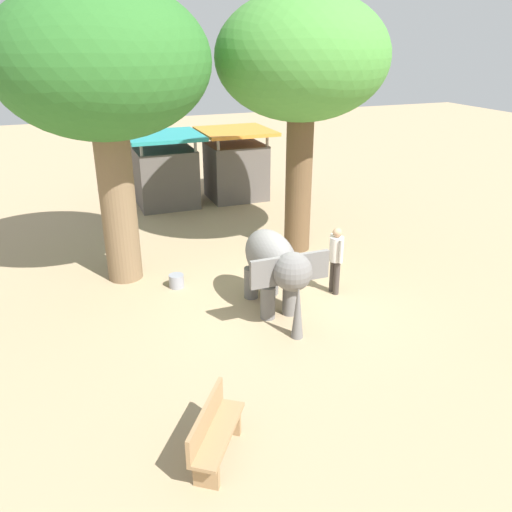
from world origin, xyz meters
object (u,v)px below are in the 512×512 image
at_px(person_handler, 336,255).
at_px(market_stall_teal, 166,174).
at_px(shade_tree_secondary, 303,62).
at_px(elephant, 275,264).
at_px(shade_tree_main, 103,68).
at_px(feed_bucket, 176,281).
at_px(wooden_bench, 214,431).
at_px(market_stall_orange, 236,168).

xyz_separation_m(person_handler, market_stall_teal, (-2.21, 8.19, 0.19)).
bearing_deg(shade_tree_secondary, elephant, -122.77).
bearing_deg(shade_tree_main, feed_bucket, -43.38).
distance_m(elephant, shade_tree_secondary, 5.38).
bearing_deg(shade_tree_main, market_stall_teal, 67.87).
xyz_separation_m(wooden_bench, feed_bucket, (0.74, 5.60, -0.31)).
bearing_deg(market_stall_teal, market_stall_orange, 0.00).
xyz_separation_m(wooden_bench, market_stall_orange, (4.54, 12.17, 0.67)).
relative_size(elephant, market_stall_orange, 0.99).
bearing_deg(shade_tree_secondary, market_stall_orange, 89.64).
bearing_deg(wooden_bench, shade_tree_main, -142.07).
xyz_separation_m(shade_tree_secondary, feed_bucket, (-3.76, -1.21, -4.85)).
height_order(shade_tree_secondary, market_stall_teal, shade_tree_secondary).
bearing_deg(person_handler, feed_bucket, -26.66).
xyz_separation_m(shade_tree_main, feed_bucket, (1.07, -1.01, -4.81)).
bearing_deg(shade_tree_main, market_stall_orange, 48.85).
relative_size(shade_tree_secondary, market_stall_teal, 2.65).
bearing_deg(feed_bucket, market_stall_teal, 79.68).
xyz_separation_m(person_handler, wooden_bench, (-4.14, -3.98, -0.48)).
relative_size(shade_tree_main, wooden_bench, 4.91).
xyz_separation_m(person_handler, shade_tree_main, (-4.47, 2.62, 4.02)).
distance_m(market_stall_teal, market_stall_orange, 2.60).
bearing_deg(feed_bucket, person_handler, -25.40).
height_order(person_handler, market_stall_teal, market_stall_teal).
xyz_separation_m(market_stall_orange, feed_bucket, (-3.80, -6.57, -0.98)).
bearing_deg(market_stall_orange, person_handler, -92.75).
xyz_separation_m(shade_tree_main, market_stall_teal, (2.26, 5.56, -3.83)).
bearing_deg(feed_bucket, wooden_bench, -97.55).
relative_size(shade_tree_secondary, wooden_bench, 4.86).
relative_size(shade_tree_secondary, market_stall_orange, 2.65).
xyz_separation_m(elephant, market_stall_orange, (2.05, 8.49, 0.03)).
distance_m(shade_tree_main, market_stall_teal, 7.12).
distance_m(shade_tree_main, market_stall_orange, 8.32).
xyz_separation_m(market_stall_teal, feed_bucket, (-1.20, -6.57, -0.98)).
bearing_deg(shade_tree_secondary, feed_bucket, -162.13).
bearing_deg(person_handler, elephant, 8.92).
relative_size(shade_tree_secondary, feed_bucket, 18.56).
bearing_deg(elephant, shade_tree_main, -136.00).
bearing_deg(market_stall_orange, market_stall_teal, 180.00).
distance_m(elephant, market_stall_teal, 8.50).
relative_size(elephant, shade_tree_secondary, 0.37).
bearing_deg(market_stall_orange, wooden_bench, -110.45).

